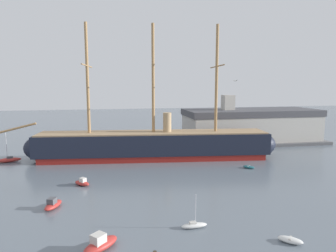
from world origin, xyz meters
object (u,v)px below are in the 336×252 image
Objects in this scene: sailboat_near_centre at (194,225)px; dinghy_far_right at (256,151)px; tall_ship at (154,145)px; dinghy_foreground_right at (290,240)px; motorboat_foreground_left at (100,244)px; sailboat_far_left at (9,160)px; dockside_warehouse_right at (250,126)px; motorboat_alongside_bow at (82,183)px; dinghy_alongside_stern at (249,167)px; motorboat_mid_left at (53,204)px; seagull_in_flight at (235,81)px.

sailboat_near_centre is 1.59× the size of dinghy_far_right.
sailboat_near_centre is at bearing -90.64° from tall_ship.
dinghy_foreground_right is (9.02, -40.81, -3.03)m from tall_ship.
tall_ship is at bearing 73.32° from motorboat_foreground_left.
sailboat_far_left reaches higher than dinghy_far_right.
dockside_warehouse_right is at bearing 50.99° from motorboat_foreground_left.
sailboat_far_left reaches higher than sailboat_near_centre.
motorboat_alongside_bow is at bearing -132.32° from tall_ship.
tall_ship reaches higher than dinghy_alongside_stern.
sailboat_near_centre is 20.27m from motorboat_mid_left.
dockside_warehouse_right is at bearing 25.54° from tall_ship.
motorboat_mid_left is 30.00m from seagull_in_flight.
sailboat_near_centre is 23.90m from motorboat_alongside_bow.
seagull_in_flight is (-27.83, -51.58, 12.81)m from dockside_warehouse_right.
sailboat_near_centre is (-0.39, -35.38, -3.00)m from tall_ship.
dockside_warehouse_right reaches higher than dinghy_alongside_stern.
dockside_warehouse_right is (22.77, 56.00, 4.58)m from dinghy_foreground_right.
dockside_warehouse_right is (50.00, 40.91, 4.36)m from motorboat_mid_left.
seagull_in_flight is at bearing -47.45° from sailboat_far_left.
motorboat_foreground_left is (-11.44, -38.17, -2.70)m from tall_ship.
motorboat_mid_left is 2.94× the size of seagull_in_flight.
sailboat_near_centre is at bearing -50.34° from sailboat_far_left.
tall_ship reaches higher than motorboat_mid_left.
tall_ship is 24.00× the size of dinghy_far_right.
motorboat_foreground_left is at bearing -80.84° from motorboat_alongside_bow.
motorboat_foreground_left is 1.67× the size of dinghy_far_right.
dinghy_foreground_right is 0.66× the size of sailboat_near_centre.
tall_ship is 31.64m from motorboat_mid_left.
sailboat_near_centre reaches higher than dinghy_alongside_stern.
dinghy_alongside_stern is at bearing 72.42° from dinghy_foreground_right.
dinghy_alongside_stern is at bearing 59.76° from seagull_in_flight.
dinghy_alongside_stern is at bearing -116.61° from dockside_warehouse_right.
sailboat_near_centre is (-9.42, 5.43, 0.03)m from dinghy_foreground_right.
dinghy_foreground_right is (20.46, -2.64, -0.33)m from motorboat_foreground_left.
tall_ship is 9.57× the size of sailboat_far_left.
tall_ship reaches higher than dockside_warehouse_right.
sailboat_far_left is at bearing 129.66° from sailboat_near_centre.
tall_ship is 22.85× the size of dinghy_foreground_right.
motorboat_mid_left is at bearing 151.02° from dinghy_foreground_right.
tall_ship is 39.32m from seagull_in_flight.
sailboat_far_left is at bearing 131.63° from motorboat_alongside_bow.
seagull_in_flight reaches higher than dinghy_alongside_stern.
tall_ship is 47.30× the size of seagull_in_flight.
seagull_in_flight is (-14.16, -24.30, 17.42)m from dinghy_alongside_stern.
dinghy_far_right reaches higher than dinghy_alongside_stern.
dinghy_foreground_right is at bearing -112.88° from dinghy_far_right.
dinghy_foreground_right is 0.70× the size of motorboat_mid_left.
motorboat_foreground_left is at bearing -173.39° from seagull_in_flight.
tall_ship reaches higher than dinghy_far_right.
seagull_in_flight reaches higher than dinghy_far_right.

